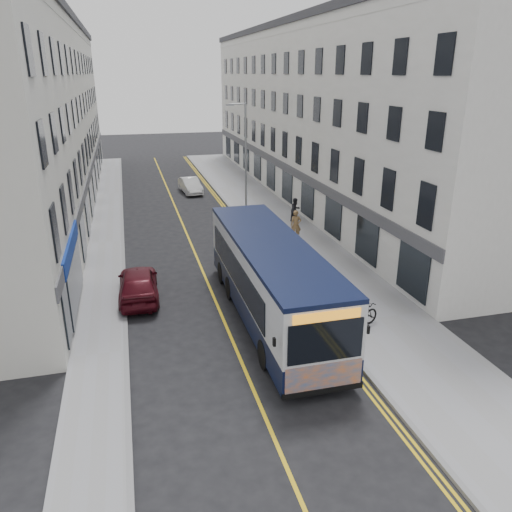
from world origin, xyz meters
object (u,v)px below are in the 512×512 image
car_maroon (138,283)px  streetlamp (245,160)px  city_bus (271,278)px  bicycle (359,316)px  pedestrian_far (295,210)px  pedestrian_near (296,225)px  car_white (190,186)px

car_maroon → streetlamp: bearing=-124.0°
city_bus → bicycle: (3.14, -1.89, -1.23)m
city_bus → car_maroon: (-5.27, 3.45, -1.13)m
streetlamp → pedestrian_far: 4.90m
city_bus → pedestrian_far: size_ratio=7.33×
streetlamp → pedestrian_near: streetlamp is taller
bicycle → pedestrian_far: bearing=-29.5°
streetlamp → bicycle: (0.90, -15.82, -3.74)m
streetlamp → car_white: bearing=103.0°
pedestrian_near → pedestrian_far: bearing=88.1°
pedestrian_near → pedestrian_far: size_ratio=1.12×
streetlamp → bicycle: 16.28m
streetlamp → bicycle: size_ratio=4.03×
bicycle → pedestrian_near: (1.24, 11.41, 0.38)m
car_maroon → city_bus: bearing=148.3°
bicycle → pedestrian_far: 15.41m
bicycle → car_white: (-3.27, 26.08, 0.00)m
city_bus → streetlamp: bearing=80.9°
city_bus → pedestrian_near: (4.37, 9.52, -0.85)m
pedestrian_far → car_maroon: bearing=-165.2°
bicycle → pedestrian_near: 11.48m
car_white → car_maroon: (-5.13, -20.74, 0.10)m
bicycle → car_maroon: size_ratio=0.45×
streetlamp → city_bus: (-2.23, -13.93, -2.51)m
pedestrian_far → car_maroon: (-10.91, -9.86, -0.18)m
streetlamp → car_maroon: size_ratio=1.82×
pedestrian_far → car_white: size_ratio=0.41×
pedestrian_near → bicycle: bearing=-79.5°
car_maroon → bicycle: bearing=149.2°
car_white → bicycle: bearing=-88.9°
bicycle → pedestrian_near: size_ratio=1.10×
bicycle → car_maroon: car_maroon is taller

